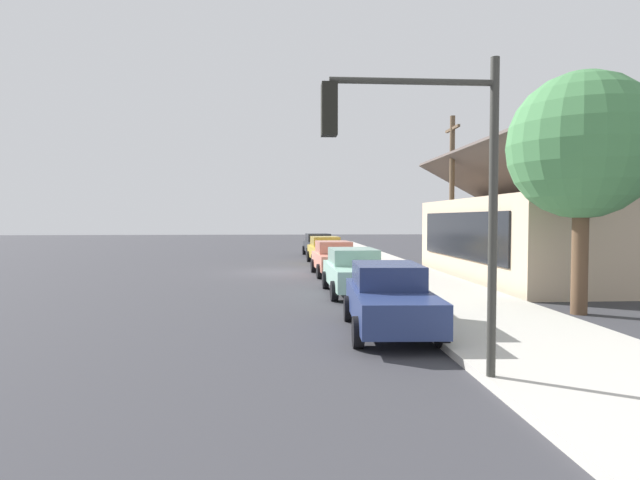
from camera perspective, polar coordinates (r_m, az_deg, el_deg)
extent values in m
plane|color=#38383D|center=(25.96, -4.60, -3.55)|extent=(120.00, 120.00, 0.00)
cube|color=beige|center=(26.48, 7.63, -3.27)|extent=(60.00, 4.20, 0.16)
cube|color=#2D3035|center=(36.88, -0.14, -0.72)|extent=(4.90, 2.11, 0.70)
cube|color=#27292D|center=(37.32, -0.23, 0.29)|extent=(2.39, 1.75, 0.56)
cylinder|color=black|center=(35.55, 1.63, -1.40)|extent=(0.67, 0.26, 0.66)
cylinder|color=black|center=(35.32, -1.32, -1.43)|extent=(0.67, 0.26, 0.66)
cylinder|color=black|center=(38.49, 0.95, -1.11)|extent=(0.67, 0.26, 0.66)
cylinder|color=black|center=(38.27, -1.78, -1.13)|extent=(0.67, 0.26, 0.66)
cube|color=gold|center=(30.69, 0.66, -1.35)|extent=(4.45, 2.02, 0.70)
cube|color=gold|center=(31.09, 0.55, -0.14)|extent=(2.17, 1.69, 0.56)
cylinder|color=black|center=(29.52, 2.73, -2.18)|extent=(0.67, 0.26, 0.66)
cylinder|color=black|center=(29.27, -0.73, -2.22)|extent=(0.67, 0.26, 0.66)
cylinder|color=black|center=(32.18, 1.92, -1.80)|extent=(0.67, 0.26, 0.66)
cylinder|color=black|center=(31.95, -1.26, -1.83)|extent=(0.67, 0.26, 0.66)
cube|color=#EA8C75|center=(24.38, 1.63, -2.32)|extent=(4.42, 1.95, 0.70)
cube|color=tan|center=(24.77, 1.49, -0.78)|extent=(2.16, 1.64, 0.56)
cylinder|color=black|center=(23.24, 4.26, -3.42)|extent=(0.67, 0.25, 0.66)
cylinder|color=black|center=(22.97, -0.08, -3.48)|extent=(0.67, 0.25, 0.66)
cylinder|color=black|center=(25.88, 3.14, -2.83)|extent=(0.67, 0.25, 0.66)
cylinder|color=black|center=(25.64, -0.75, -2.87)|extent=(0.67, 0.25, 0.66)
cube|color=#9ED1BC|center=(18.36, 3.88, -3.87)|extent=(4.87, 1.90, 0.70)
cube|color=#86B1A0|center=(18.78, 3.66, -1.80)|extent=(2.35, 1.64, 0.56)
cylinder|color=black|center=(17.10, 7.67, -5.53)|extent=(0.66, 0.23, 0.66)
cylinder|color=black|center=(16.81, 1.58, -5.66)|extent=(0.66, 0.23, 0.66)
cylinder|color=black|center=(20.02, 5.80, -4.37)|extent=(0.66, 0.23, 0.66)
cylinder|color=black|center=(19.77, 0.60, -4.44)|extent=(0.66, 0.23, 0.66)
cube|color=navy|center=(12.28, 7.72, -7.02)|extent=(4.62, 1.98, 0.70)
cube|color=navy|center=(12.64, 7.43, -3.86)|extent=(2.26, 1.65, 0.56)
cylinder|color=black|center=(11.16, 13.30, -9.84)|extent=(0.67, 0.25, 0.66)
cylinder|color=black|center=(10.87, 4.21, -10.11)|extent=(0.67, 0.25, 0.66)
cylinder|color=black|center=(13.85, 10.43, -7.42)|extent=(0.67, 0.25, 0.66)
cylinder|color=black|center=(13.62, 3.16, -7.56)|extent=(0.67, 0.25, 0.66)
cube|color=#CCB293|center=(25.12, 23.81, 0.12)|extent=(12.66, 7.91, 3.55)
cube|color=black|center=(23.52, 15.17, 0.54)|extent=(10.12, 0.08, 1.99)
cube|color=#514742|center=(24.32, 19.77, 6.79)|extent=(13.26, 4.25, 2.36)
cube|color=#514742|center=(26.15, 27.78, 6.33)|extent=(13.26, 4.25, 2.36)
cylinder|color=brown|center=(16.11, 26.79, -1.03)|extent=(0.44, 0.44, 3.59)
sphere|color=#47844C|center=(16.22, 26.98, 9.28)|extent=(4.05, 4.05, 4.05)
cylinder|color=#383833|center=(8.60, 18.56, 1.72)|extent=(0.14, 0.14, 5.20)
cylinder|color=#383833|center=(8.46, 10.23, 16.85)|extent=(0.10, 2.60, 0.10)
cube|color=black|center=(8.14, 1.02, 14.20)|extent=(0.28, 0.24, 0.80)
sphere|color=red|center=(8.35, 0.93, 15.74)|extent=(0.16, 0.16, 0.16)
sphere|color=yellow|center=(8.29, 0.93, 13.99)|extent=(0.16, 0.16, 0.16)
sphere|color=green|center=(8.24, 0.93, 12.22)|extent=(0.16, 0.16, 0.16)
cylinder|color=brown|center=(25.22, 14.35, 4.75)|extent=(0.24, 0.24, 7.50)
cube|color=brown|center=(25.55, 14.43, 11.82)|extent=(1.80, 0.12, 0.12)
cylinder|color=red|center=(19.99, 7.33, -4.08)|extent=(0.22, 0.22, 0.55)
sphere|color=red|center=(19.95, 7.34, -3.10)|extent=(0.18, 0.18, 0.18)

